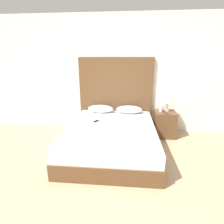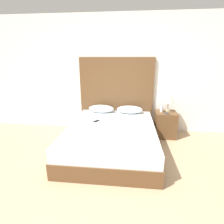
{
  "view_description": "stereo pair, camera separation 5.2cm",
  "coord_description": "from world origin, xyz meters",
  "px_view_note": "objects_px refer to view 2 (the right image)",
  "views": [
    {
      "loc": [
        0.32,
        -2.0,
        1.75
      ],
      "look_at": [
        0.03,
        1.2,
        0.75
      ],
      "focal_mm": 28.0,
      "sensor_mm": 36.0,
      "label": 1
    },
    {
      "loc": [
        0.37,
        -1.99,
        1.75
      ],
      "look_at": [
        0.03,
        1.2,
        0.75
      ],
      "focal_mm": 28.0,
      "sensor_mm": 36.0,
      "label": 2
    }
  ],
  "objects_px": {
    "bed": "(111,138)",
    "nightstand": "(165,124)",
    "phone_on_nightstand": "(167,113)",
    "table_lamp": "(169,99)",
    "phone_on_bed": "(96,121)"
  },
  "relations": [
    {
      "from": "bed",
      "to": "nightstand",
      "type": "height_order",
      "value": "nightstand"
    },
    {
      "from": "table_lamp",
      "to": "phone_on_nightstand",
      "type": "distance_m",
      "value": 0.35
    },
    {
      "from": "nightstand",
      "to": "phone_on_nightstand",
      "type": "distance_m",
      "value": 0.32
    },
    {
      "from": "table_lamp",
      "to": "phone_on_nightstand",
      "type": "bearing_deg",
      "value": -105.0
    },
    {
      "from": "table_lamp",
      "to": "phone_on_nightstand",
      "type": "height_order",
      "value": "table_lamp"
    },
    {
      "from": "nightstand",
      "to": "phone_on_nightstand",
      "type": "relative_size",
      "value": 3.65
    },
    {
      "from": "phone_on_bed",
      "to": "nightstand",
      "type": "xyz_separation_m",
      "value": [
        1.49,
        0.51,
        -0.21
      ]
    },
    {
      "from": "phone_on_bed",
      "to": "nightstand",
      "type": "bearing_deg",
      "value": 18.99
    },
    {
      "from": "bed",
      "to": "phone_on_nightstand",
      "type": "height_order",
      "value": "phone_on_nightstand"
    },
    {
      "from": "nightstand",
      "to": "table_lamp",
      "type": "height_order",
      "value": "table_lamp"
    },
    {
      "from": "phone_on_nightstand",
      "to": "nightstand",
      "type": "bearing_deg",
      "value": 83.4
    },
    {
      "from": "nightstand",
      "to": "table_lamp",
      "type": "bearing_deg",
      "value": 65.38
    },
    {
      "from": "nightstand",
      "to": "phone_on_nightstand",
      "type": "bearing_deg",
      "value": -96.6
    },
    {
      "from": "bed",
      "to": "phone_on_bed",
      "type": "bearing_deg",
      "value": 145.42
    },
    {
      "from": "nightstand",
      "to": "bed",
      "type": "bearing_deg",
      "value": -147.16
    }
  ]
}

